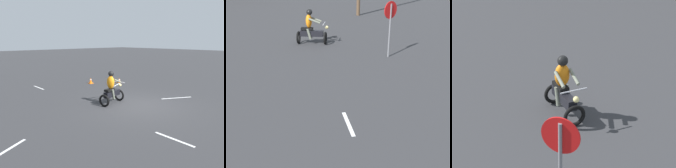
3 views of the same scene
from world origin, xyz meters
The scene contains 2 objects.
motorcycle_rider_background centered at (8.08, 13.30, 0.73)m, with size 1.42×1.41×1.66m.
stop_sign centered at (9.47, 9.62, 1.63)m, with size 0.70×0.08×2.30m.
Camera 3 is at (11.71, 4.03, 6.04)m, focal length 70.00 mm.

